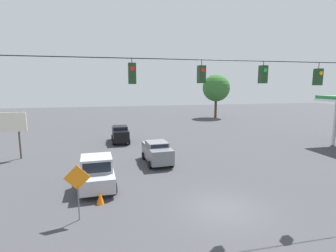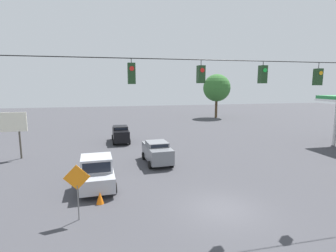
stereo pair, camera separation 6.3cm
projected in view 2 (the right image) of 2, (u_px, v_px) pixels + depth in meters
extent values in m
plane|color=#3D3D42|center=(223.00, 209.00, 14.14)|extent=(140.00, 140.00, 0.00)
cylinder|color=black|center=(233.00, 60.00, 12.37)|extent=(22.83, 0.04, 0.04)
cube|color=#1E3D1E|center=(318.00, 77.00, 13.54)|extent=(0.32, 0.36, 0.85)
cylinder|color=black|center=(319.00, 65.00, 13.45)|extent=(0.03, 0.03, 0.31)
cylinder|color=orange|center=(321.00, 73.00, 13.33)|extent=(0.20, 0.02, 0.20)
cube|color=#1E3D1E|center=(263.00, 74.00, 12.82)|extent=(0.32, 0.36, 0.86)
cylinder|color=black|center=(263.00, 63.00, 12.74)|extent=(0.03, 0.03, 0.20)
cylinder|color=green|center=(265.00, 70.00, 12.61)|extent=(0.20, 0.02, 0.20)
cube|color=#1E3D1E|center=(201.00, 74.00, 12.12)|extent=(0.32, 0.36, 0.81)
cylinder|color=black|center=(201.00, 63.00, 12.04)|extent=(0.03, 0.03, 0.26)
cylinder|color=red|center=(202.00, 70.00, 11.91)|extent=(0.20, 0.02, 0.20)
cube|color=#1E3D1E|center=(131.00, 74.00, 11.41)|extent=(0.32, 0.36, 0.91)
cylinder|color=black|center=(131.00, 61.00, 11.33)|extent=(0.03, 0.03, 0.20)
cylinder|color=red|center=(132.00, 69.00, 11.20)|extent=(0.20, 0.02, 0.20)
cube|color=slate|center=(157.00, 153.00, 22.40)|extent=(2.07, 4.37, 1.18)
cube|color=slate|center=(157.00, 144.00, 22.28)|extent=(1.79, 1.97, 0.36)
cube|color=black|center=(160.00, 146.00, 21.38)|extent=(1.47, 0.10, 0.25)
cylinder|color=black|center=(150.00, 165.00, 20.92)|extent=(0.26, 0.65, 0.64)
cylinder|color=black|center=(172.00, 163.00, 21.43)|extent=(0.26, 0.65, 0.64)
cylinder|color=black|center=(144.00, 156.00, 23.56)|extent=(0.26, 0.65, 0.64)
cylinder|color=black|center=(163.00, 154.00, 24.06)|extent=(0.26, 0.65, 0.64)
cube|color=#A8AAB2|center=(97.00, 173.00, 17.58)|extent=(2.36, 5.54, 0.90)
cube|color=#A8AAB2|center=(96.00, 163.00, 16.81)|extent=(2.01, 2.05, 0.90)
cube|color=black|center=(97.00, 168.00, 15.87)|extent=(1.66, 0.11, 0.63)
cylinder|color=black|center=(80.00, 192.00, 15.69)|extent=(0.25, 0.65, 0.64)
cylinder|color=black|center=(115.00, 188.00, 16.25)|extent=(0.25, 0.65, 0.64)
cylinder|color=black|center=(82.00, 173.00, 19.05)|extent=(0.25, 0.65, 0.64)
cylinder|color=black|center=(111.00, 170.00, 19.61)|extent=(0.25, 0.65, 0.64)
cube|color=black|center=(121.00, 134.00, 30.56)|extent=(1.82, 4.42, 1.22)
cube|color=black|center=(120.00, 128.00, 30.43)|extent=(1.64, 1.96, 0.36)
cube|color=black|center=(121.00, 129.00, 29.50)|extent=(1.39, 0.04, 0.25)
cylinder|color=black|center=(114.00, 142.00, 29.08)|extent=(0.23, 0.64, 0.64)
cylinder|color=black|center=(129.00, 141.00, 29.49)|extent=(0.23, 0.64, 0.64)
cylinder|color=black|center=(113.00, 137.00, 31.81)|extent=(0.23, 0.64, 0.64)
cylinder|color=black|center=(127.00, 137.00, 32.23)|extent=(0.23, 0.64, 0.64)
cone|color=orange|center=(100.00, 198.00, 14.77)|extent=(0.44, 0.44, 0.68)
cone|color=orange|center=(102.00, 181.00, 17.42)|extent=(0.44, 0.44, 0.68)
cone|color=orange|center=(103.00, 169.00, 19.78)|extent=(0.44, 0.44, 0.68)
cylinder|color=silver|center=(336.00, 122.00, 28.66)|extent=(0.36, 0.36, 5.13)
cylinder|color=#4C473D|center=(20.00, 145.00, 23.68)|extent=(0.16, 0.16, 2.51)
cylinder|color=slate|center=(78.00, 203.00, 12.91)|extent=(0.06, 0.06, 1.80)
cube|color=orange|center=(77.00, 177.00, 12.71)|extent=(1.27, 0.04, 1.27)
cylinder|color=#4C3823|center=(216.00, 106.00, 53.10)|extent=(0.50, 0.50, 4.51)
sphere|color=#336B2D|center=(217.00, 88.00, 52.51)|extent=(5.45, 5.45, 5.45)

